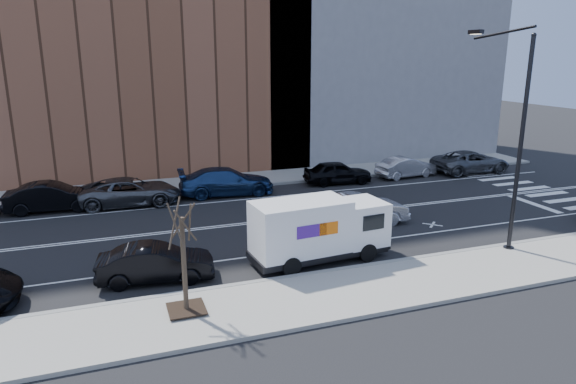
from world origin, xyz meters
TOP-DOWN VIEW (x-y plane):
  - ground at (0.00, 0.00)m, footprint 120.00×120.00m
  - sidewalk_near at (0.00, -8.80)m, footprint 44.00×3.60m
  - sidewalk_far at (0.00, 8.80)m, footprint 44.00×3.60m
  - curb_near at (0.00, -7.00)m, footprint 44.00×0.25m
  - curb_far at (0.00, 7.00)m, footprint 44.00×0.25m
  - crosswalk at (16.00, 0.00)m, footprint 3.00×14.00m
  - road_markings at (0.00, 0.00)m, footprint 40.00×8.60m
  - bldg_brick at (-8.00, 15.60)m, footprint 26.00×10.00m
  - streetlight at (7.00, -6.91)m, footprint 0.44×4.02m
  - street_tree at (-7.00, -8.40)m, footprint 1.20×1.20m
  - fedex_van at (-1.16, -5.60)m, footprint 5.90×2.44m
  - far_parked_b at (-12.03, 5.63)m, footprint 4.85×1.92m
  - far_parked_c at (-8.00, 5.43)m, footprint 5.66×2.85m
  - far_parked_d at (-2.40, 5.74)m, footprint 5.84×2.74m
  - far_parked_e at (5.10, 5.99)m, footprint 4.59×2.22m
  - far_parked_f at (10.31, 6.08)m, footprint 4.41×1.98m
  - far_parked_g at (15.47, 5.77)m, footprint 5.66×2.68m
  - driving_sedan at (2.56, -2.15)m, footprint 4.85×1.85m
  - near_parked_rear_a at (-7.65, -5.37)m, footprint 4.43×2.04m

SIDE VIEW (x-z plane):
  - ground at x=0.00m, z-range 0.00..0.00m
  - crosswalk at x=16.00m, z-range 0.00..0.01m
  - road_markings at x=0.00m, z-range 0.00..0.01m
  - sidewalk_near at x=0.00m, z-range 0.00..0.15m
  - sidewalk_far at x=0.00m, z-range 0.00..0.15m
  - curb_near at x=0.00m, z-range 0.00..0.17m
  - curb_far at x=0.00m, z-range 0.00..0.17m
  - near_parked_rear_a at x=-7.65m, z-range 0.00..1.41m
  - far_parked_f at x=10.31m, z-range 0.00..1.41m
  - far_parked_e at x=5.10m, z-range 0.00..1.51m
  - far_parked_c at x=-8.00m, z-range 0.00..1.54m
  - far_parked_g at x=15.47m, z-range 0.00..1.56m
  - far_parked_b at x=-12.03m, z-range 0.00..1.57m
  - driving_sedan at x=2.56m, z-range 0.00..1.58m
  - far_parked_d at x=-2.40m, z-range 0.00..1.65m
  - fedex_van at x=-1.16m, z-range 0.07..2.69m
  - street_tree at x=-7.00m, z-range -0.42..3.33m
  - streetlight at x=7.00m, z-range 0.41..9.75m
  - bldg_brick at x=-8.00m, z-range 0.00..22.00m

